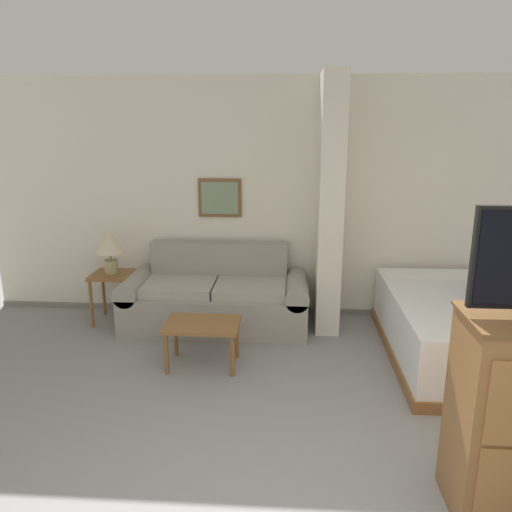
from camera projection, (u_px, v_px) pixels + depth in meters
The scene contains 8 objects.
wall_back at pixel (299, 200), 5.48m from camera, with size 7.01×0.16×2.60m.
wall_partition_pillar at pixel (329, 206), 5.09m from camera, with size 0.24×0.65×2.60m.
couch at pixel (216, 298), 5.33m from camera, with size 1.95×0.84×0.85m.
coffee_table at pixel (202, 329), 4.41m from camera, with size 0.65×0.44×0.41m.
side_table at pixel (112, 282), 5.39m from camera, with size 0.42×0.42×0.55m.
table_lamp at pixel (110, 245), 5.29m from camera, with size 0.31×0.31×0.46m.
bed at pixel (477, 328), 4.58m from camera, with size 1.59×1.99×0.58m.
backpack at pixel (495, 272), 4.59m from camera, with size 0.29×0.26×0.40m.
Camera 1 is at (-0.10, -1.79, 2.10)m, focal length 35.00 mm.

